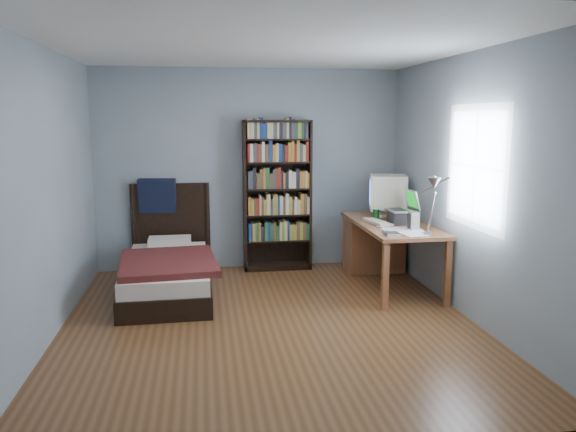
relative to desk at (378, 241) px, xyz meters
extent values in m
plane|color=#563419|center=(-1.50, -1.46, -0.42)|extent=(4.20, 4.20, 0.00)
plane|color=white|center=(-1.50, -1.46, 2.08)|extent=(4.20, 4.20, 0.00)
cube|color=gray|center=(-1.50, 0.64, 0.83)|extent=(3.80, 0.04, 2.50)
cube|color=gray|center=(-1.50, -3.56, 0.83)|extent=(3.80, 0.04, 2.50)
cube|color=gray|center=(-3.40, -1.46, 0.83)|extent=(0.04, 4.20, 2.50)
cube|color=gray|center=(0.40, -1.46, 0.83)|extent=(0.04, 4.20, 2.50)
cube|color=white|center=(0.38, -1.61, 1.03)|extent=(0.01, 1.14, 1.14)
cube|color=white|center=(0.38, -1.61, 1.03)|extent=(0.01, 1.00, 1.00)
cube|color=brown|center=(0.00, -0.47, 0.29)|extent=(0.75, 1.68, 0.04)
cube|color=brown|center=(-0.32, -1.26, -0.07)|extent=(0.06, 0.06, 0.69)
cube|color=brown|center=(0.32, -1.26, -0.07)|extent=(0.06, 0.06, 0.69)
cube|color=brown|center=(-0.32, 0.32, -0.07)|extent=(0.06, 0.06, 0.69)
cube|color=brown|center=(0.32, 0.32, -0.07)|extent=(0.06, 0.06, 0.69)
cube|color=brown|center=(0.00, 0.15, -0.07)|extent=(0.69, 0.40, 0.68)
cube|color=beige|center=(0.08, -0.01, 0.33)|extent=(0.32, 0.29, 0.03)
cylinder|color=beige|center=(0.08, -0.01, 0.37)|extent=(0.10, 0.10, 0.06)
cube|color=beige|center=(0.11, -0.01, 0.60)|extent=(0.50, 0.49, 0.40)
cube|color=beige|center=(-0.10, -0.01, 0.60)|extent=(0.13, 0.41, 0.42)
cube|color=#3B6ED4|center=(-0.12, -0.01, 0.60)|extent=(0.09, 0.30, 0.27)
cube|color=#2D2D30|center=(0.07, -0.52, 0.38)|extent=(0.21, 0.25, 0.14)
cube|color=silver|center=(0.07, -0.52, 0.46)|extent=(0.24, 0.32, 0.02)
cube|color=#2D2D30|center=(0.05, -0.52, 0.47)|extent=(0.16, 0.25, 0.00)
cube|color=silver|center=(0.21, -0.52, 0.58)|extent=(0.08, 0.31, 0.22)
cube|color=#0CBF26|center=(0.20, -0.52, 0.58)|extent=(0.06, 0.25, 0.17)
cube|color=#99999E|center=(0.13, -1.19, 0.33)|extent=(0.06, 0.05, 0.04)
cylinder|color=#99999E|center=(0.13, -1.26, 0.55)|extent=(0.02, 0.15, 0.41)
cylinder|color=#99999E|center=(0.05, -1.48, 0.85)|extent=(0.17, 0.34, 0.21)
cone|color=#99999E|center=(-0.02, -1.64, 0.89)|extent=(0.13, 0.13, 0.11)
cube|color=beige|center=(-0.17, -0.48, 0.33)|extent=(0.25, 0.45, 0.04)
cube|color=gray|center=(0.09, -0.89, 0.40)|extent=(0.10, 0.10, 0.19)
cylinder|color=#073517|center=(-0.12, -0.27, 0.38)|extent=(0.07, 0.07, 0.13)
ellipsoid|color=silver|center=(-0.04, -0.15, 0.33)|extent=(0.06, 0.11, 0.04)
cube|color=silver|center=(-0.23, -0.74, 0.32)|extent=(0.09, 0.10, 0.02)
cube|color=gray|center=(-0.24, -1.00, 0.32)|extent=(0.08, 0.11, 0.02)
cube|color=gray|center=(-0.23, -1.14, 0.33)|extent=(0.14, 0.14, 0.03)
cube|color=black|center=(-1.58, 0.48, 0.51)|extent=(0.03, 0.30, 1.87)
cube|color=black|center=(-0.77, 0.48, 0.51)|extent=(0.03, 0.30, 1.87)
cube|color=black|center=(-1.17, 0.48, 1.43)|extent=(0.84, 0.30, 0.03)
cube|color=black|center=(-1.17, 0.48, -0.39)|extent=(0.84, 0.30, 0.06)
cube|color=black|center=(-1.17, 0.62, 0.51)|extent=(0.84, 0.02, 1.87)
cube|color=olive|center=(-1.17, 0.46, 0.54)|extent=(0.76, 0.22, 1.67)
cube|color=black|center=(-2.49, -0.41, -0.31)|extent=(0.94, 1.83, 0.22)
cube|color=beige|center=(-2.49, -0.41, -0.12)|extent=(0.90, 1.77, 0.16)
cube|color=maroon|center=(-2.46, -0.64, -0.01)|extent=(1.07, 1.26, 0.07)
cube|color=beige|center=(-2.49, 0.24, 0.01)|extent=(0.50, 0.33, 0.12)
cube|color=black|center=(-2.49, 0.60, 0.13)|extent=(0.97, 0.05, 1.10)
cylinder|color=black|center=(-2.95, 0.58, 0.13)|extent=(0.06, 0.06, 1.10)
cylinder|color=black|center=(-2.04, 0.58, 0.13)|extent=(0.06, 0.06, 1.10)
cube|color=black|center=(-2.64, 0.57, 0.53)|extent=(0.46, 0.20, 0.43)
camera|label=1|loc=(-2.09, -6.42, 1.46)|focal=35.00mm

